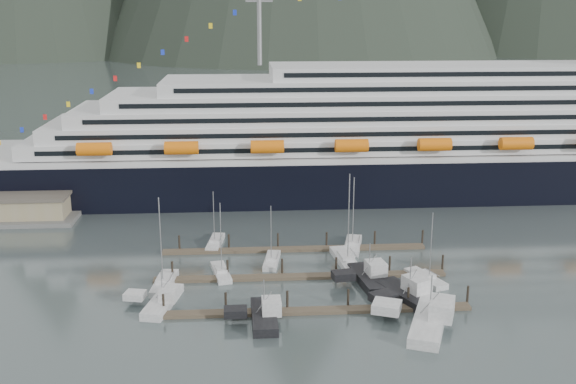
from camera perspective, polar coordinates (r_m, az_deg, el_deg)
name	(u,v)px	position (r m, az deg, el deg)	size (l,w,h in m)	color
ground	(333,284)	(109.39, 3.85, -7.80)	(1600.00, 1600.00, 0.00)	#4D5A5B
cruise_ship	(429,142)	(163.65, 11.86, 4.15)	(210.00, 30.40, 50.30)	black
dock_near	(309,310)	(99.72, 1.77, -9.98)	(48.18, 2.28, 3.20)	#4E4232
dock_mid	(301,276)	(111.56, 1.12, -7.12)	(48.18, 2.28, 3.20)	#4E4232
dock_far	(295,249)	(123.62, 0.60, -4.82)	(48.18, 2.28, 3.20)	#4E4232
sailboat_a	(164,284)	(110.06, -10.42, -7.63)	(3.78, 9.90, 15.52)	#B4B4B4
sailboat_b	(221,273)	(113.20, -5.69, -6.80)	(3.90, 9.00, 13.09)	#B4B4B4
sailboat_c	(272,261)	(117.67, -1.38, -5.85)	(3.55, 8.68, 11.01)	#B4B4B4
sailboat_d	(346,261)	(118.02, 4.91, -5.81)	(4.24, 12.34, 16.82)	#B4B4B4
sailboat_e	(215,243)	(127.09, -6.17, -4.30)	(3.44, 9.23, 10.99)	#B4B4B4
sailboat_f	(353,246)	(125.35, 5.50, -4.54)	(4.94, 10.02, 14.18)	#B4B4B4
sailboat_h	(426,279)	(112.41, 11.58, -7.21)	(5.56, 8.97, 12.32)	#B4B4B4
trawler_a	(162,300)	(103.28, -10.64, -9.01)	(8.60, 11.66, 6.14)	#B4B4B4
trawler_b	(263,315)	(96.97, -2.11, -10.38)	(8.13, 10.66, 6.88)	black
trawler_c	(428,318)	(97.88, 11.79, -10.38)	(12.94, 16.36, 8.20)	#B4B4B4
trawler_d	(409,296)	(104.42, 10.18, -8.62)	(11.16, 13.31, 7.70)	black
trawler_e	(368,277)	(110.15, 6.80, -7.19)	(8.99, 11.78, 7.38)	black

